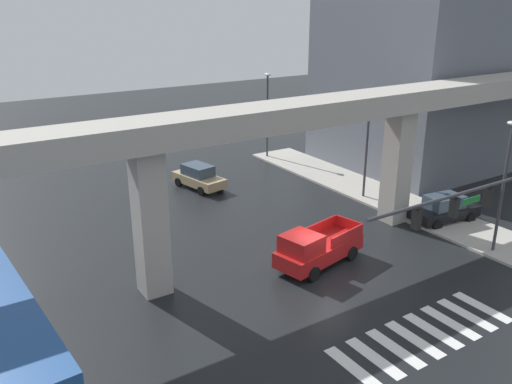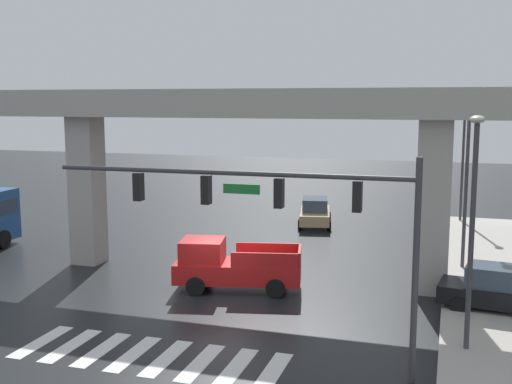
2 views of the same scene
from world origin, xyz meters
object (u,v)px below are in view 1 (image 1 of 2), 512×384
object	(u,v)px
pickup_truck	(316,248)
street_lamp_mid_block	(368,134)
traffic_signal_mast	(489,205)
street_lamp_far_north	(267,105)
sedan_black	(444,209)
sedan_tan	(199,177)
street_lamp_near_corner	(506,173)

from	to	relation	value
pickup_truck	street_lamp_mid_block	bearing A→B (deg)	33.58
traffic_signal_mast	street_lamp_mid_block	bearing A→B (deg)	67.90
pickup_truck	street_lamp_far_north	distance (m)	20.41
sedan_black	sedan_tan	bearing A→B (deg)	125.35
pickup_truck	street_lamp_far_north	bearing A→B (deg)	63.15
street_lamp_near_corner	street_lamp_far_north	size ratio (longest dim) A/B	1.00
sedan_black	street_lamp_near_corner	xyz separation A→B (m)	(-1.21, -4.28, 3.70)
pickup_truck	sedan_tan	bearing A→B (deg)	87.98
sedan_tan	sedan_black	distance (m)	16.93
sedan_tan	traffic_signal_mast	bearing A→B (deg)	-80.46
pickup_truck	street_lamp_near_corner	size ratio (longest dim) A/B	0.74
traffic_signal_mast	street_lamp_mid_block	xyz separation A→B (m)	(5.11, 12.59, -0.11)
street_lamp_near_corner	street_lamp_far_north	world-z (taller)	same
street_lamp_near_corner	street_lamp_far_north	xyz separation A→B (m)	(0.00, 21.94, 0.00)
sedan_tan	street_lamp_near_corner	bearing A→B (deg)	-64.62
sedan_tan	street_lamp_far_north	bearing A→B (deg)	24.21
pickup_truck	traffic_signal_mast	bearing A→B (deg)	-58.87
street_lamp_near_corner	street_lamp_mid_block	xyz separation A→B (m)	(0.00, 10.03, 0.00)
sedan_black	street_lamp_far_north	bearing A→B (deg)	93.93
pickup_truck	sedan_tan	distance (m)	14.08
sedan_tan	street_lamp_near_corner	world-z (taller)	street_lamp_near_corner
street_lamp_far_north	street_lamp_mid_block	bearing A→B (deg)	-90.00
street_lamp_far_north	street_lamp_near_corner	bearing A→B (deg)	-90.00
traffic_signal_mast	street_lamp_mid_block	distance (m)	13.59
pickup_truck	sedan_black	bearing A→B (deg)	1.49
traffic_signal_mast	street_lamp_far_north	world-z (taller)	street_lamp_far_north
sedan_black	street_lamp_mid_block	xyz separation A→B (m)	(-1.21, 5.76, 3.70)
pickup_truck	street_lamp_mid_block	xyz separation A→B (m)	(9.08, 6.03, 3.57)
street_lamp_mid_block	pickup_truck	bearing A→B (deg)	-146.42
sedan_black	traffic_signal_mast	bearing A→B (deg)	-132.79
sedan_tan	street_lamp_far_north	size ratio (longest dim) A/B	0.63
sedan_tan	street_lamp_near_corner	distance (m)	20.35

